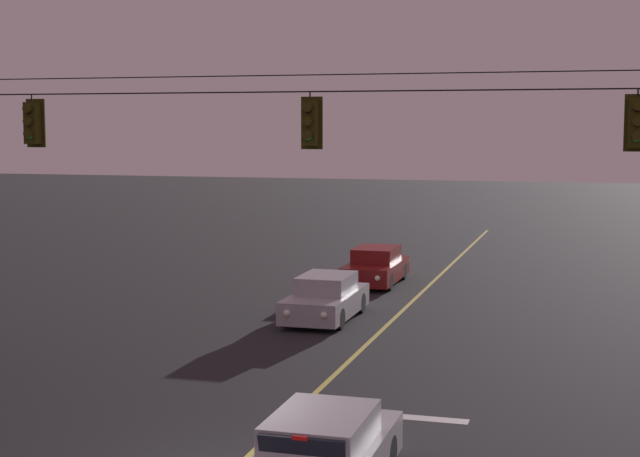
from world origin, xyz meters
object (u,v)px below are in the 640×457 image
traffic_light_centre (637,123)px  car_oncoming_trailing (376,267)px  car_waiting_near_lane (323,456)px  traffic_light_leftmost (32,123)px  car_oncoming_lead (326,299)px  traffic_light_left_inner (310,123)px

traffic_light_centre → car_oncoming_trailing: (-8.70, 15.83, -5.41)m
car_waiting_near_lane → traffic_light_centre: bearing=46.5°
traffic_light_leftmost → car_oncoming_lead: bearing=62.4°
traffic_light_centre → car_waiting_near_lane: 8.91m
traffic_light_leftmost → traffic_light_centre: (13.31, 0.00, 0.00)m
traffic_light_leftmost → car_oncoming_trailing: bearing=73.8°
traffic_light_left_inner → car_oncoming_trailing: size_ratio=0.28×
traffic_light_left_inner → car_oncoming_trailing: traffic_light_left_inner is taller
car_waiting_near_lane → car_oncoming_lead: size_ratio=0.98×
traffic_light_left_inner → car_oncoming_lead: traffic_light_left_inner is taller
traffic_light_centre → car_waiting_near_lane: bearing=-133.5°
traffic_light_leftmost → car_oncoming_lead: size_ratio=0.28×
traffic_light_leftmost → traffic_light_left_inner: bearing=0.0°
car_oncoming_trailing → traffic_light_centre: bearing=-61.2°
car_oncoming_lead → car_oncoming_trailing: (0.01, 7.05, 0.00)m
car_oncoming_lead → car_oncoming_trailing: same height
traffic_light_left_inner → car_oncoming_lead: bearing=103.4°
traffic_light_left_inner → car_oncoming_trailing: (-2.09, 15.83, -5.41)m
car_oncoming_trailing → car_waiting_near_lane: bearing=-79.7°
car_waiting_near_lane → car_oncoming_trailing: same height
car_waiting_near_lane → car_oncoming_trailing: (-3.82, 20.97, -0.00)m
traffic_light_centre → car_oncoming_trailing: traffic_light_centre is taller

